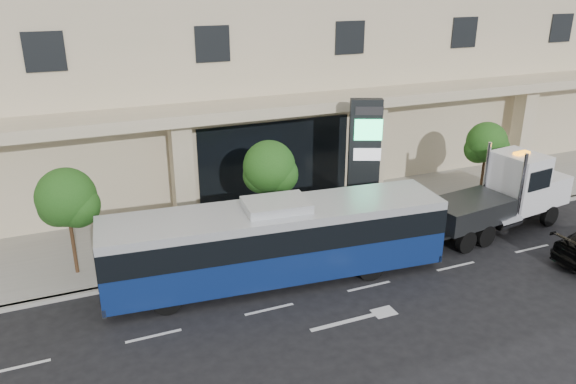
% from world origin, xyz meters
% --- Properties ---
extents(ground, '(120.00, 120.00, 0.00)m').
position_xyz_m(ground, '(0.00, 0.00, 0.00)').
color(ground, black).
rests_on(ground, ground).
extents(sidewalk, '(120.00, 6.00, 0.15)m').
position_xyz_m(sidewalk, '(0.00, 5.00, 0.07)').
color(sidewalk, gray).
rests_on(sidewalk, ground).
extents(curb, '(120.00, 0.30, 0.15)m').
position_xyz_m(curb, '(0.00, 2.00, 0.07)').
color(curb, gray).
rests_on(curb, ground).
extents(tree_left, '(2.27, 2.20, 4.22)m').
position_xyz_m(tree_left, '(-9.97, 3.59, 3.11)').
color(tree_left, '#422B19').
rests_on(tree_left, sidewalk).
extents(tree_mid, '(2.28, 2.20, 4.38)m').
position_xyz_m(tree_mid, '(-1.97, 3.59, 3.26)').
color(tree_mid, '#422B19').
rests_on(tree_mid, sidewalk).
extents(tree_right, '(2.10, 2.00, 4.04)m').
position_xyz_m(tree_right, '(9.53, 3.59, 3.04)').
color(tree_right, '#422B19').
rests_on(tree_right, sidewalk).
extents(city_bus, '(12.96, 3.83, 3.24)m').
position_xyz_m(city_bus, '(-2.98, 0.37, 1.65)').
color(city_bus, black).
rests_on(city_bus, ground).
extents(tow_truck, '(8.60, 3.04, 3.89)m').
position_xyz_m(tow_truck, '(8.22, 0.69, 1.60)').
color(tow_truck, '#2D3033').
rests_on(tow_truck, ground).
extents(signage_pylon, '(1.49, 1.04, 5.68)m').
position_xyz_m(signage_pylon, '(2.72, 3.88, 3.04)').
color(signage_pylon, black).
rests_on(signage_pylon, sidewalk).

